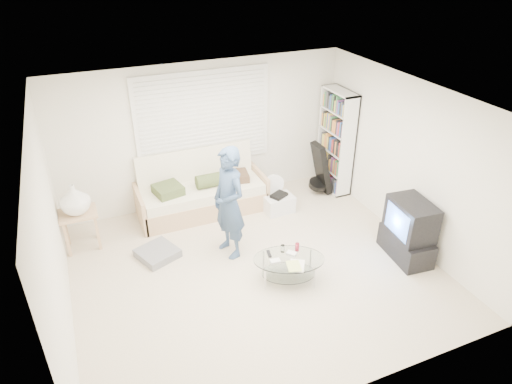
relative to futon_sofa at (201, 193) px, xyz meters
name	(u,v)px	position (x,y,z in m)	size (l,w,h in m)	color
ground	(255,269)	(0.22, -1.88, -0.35)	(5.00, 5.00, 0.00)	#BEB094
room_shell	(241,154)	(0.22, -1.40, 1.28)	(5.02, 4.52, 2.51)	silver
window_blinds	(204,119)	(0.22, 0.32, 1.20)	(2.32, 0.08, 1.62)	silver
futon_sofa	(201,193)	(0.00, 0.00, 0.00)	(2.18, 0.88, 1.07)	tan
grey_floor_pillow	(158,253)	(-1.01, -1.02, -0.29)	(0.53, 0.53, 0.12)	slate
side_table	(75,202)	(-2.00, -0.32, 0.45)	(0.55, 0.44, 1.08)	tan
bookshelf	(336,141)	(2.54, -0.16, 0.60)	(0.30, 0.80, 1.90)	white
guitar_case	(321,172)	(2.20, -0.26, 0.09)	(0.39, 0.37, 0.98)	black
floor_fan	(273,187)	(1.23, -0.29, 0.00)	(0.36, 0.24, 0.60)	white
storage_bin	(279,203)	(1.22, -0.56, -0.19)	(0.51, 0.37, 0.35)	white
tv_unit	(409,231)	(2.41, -2.45, 0.10)	(0.54, 0.89, 0.93)	black
coffee_table	(289,263)	(0.56, -2.25, -0.06)	(1.13, 0.92, 0.49)	silver
standing_person	(229,203)	(0.04, -1.34, 0.51)	(0.63, 0.41, 1.72)	#2F516F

